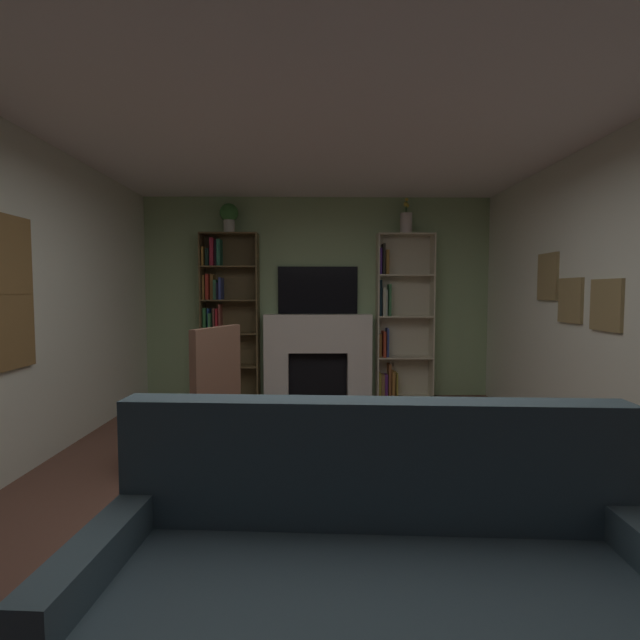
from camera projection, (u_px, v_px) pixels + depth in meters
ground_plane at (323, 507)px, 3.00m from camera, size 7.78×7.78×0.00m
wall_back_accent at (318, 298)px, 6.19m from camera, size 4.76×0.06×2.69m
ceiling at (323, 84)px, 2.83m from camera, size 4.76×6.61×0.06m
fireplace at (318, 353)px, 6.07m from camera, size 1.53×0.55×1.12m
tv at (318, 290)px, 6.12m from camera, size 1.07×0.06×0.63m
bookshelf_left at (224, 315)px, 6.04m from camera, size 0.75×0.29×2.19m
bookshelf_right at (398, 322)px, 6.10m from camera, size 0.75×0.26×2.19m
potted_plant at (229, 216)px, 5.92m from camera, size 0.24×0.24×0.38m
vase_with_flowers at (406, 222)px, 5.96m from camera, size 0.16×0.16×0.46m
couch at (377, 603)px, 1.62m from camera, size 2.13×0.97×0.98m
armchair at (197, 400)px, 3.66m from camera, size 0.83×0.81×1.15m
coffee_table at (355, 487)px, 2.45m from camera, size 0.79×0.52×0.44m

